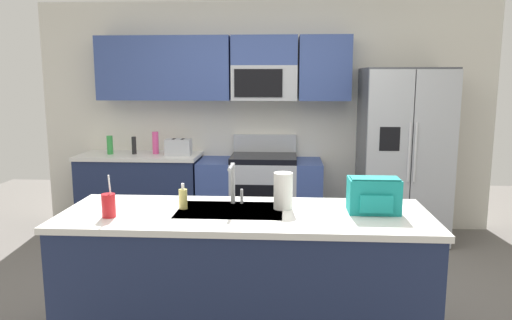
% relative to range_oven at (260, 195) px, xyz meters
% --- Properties ---
extents(ground_plane, '(9.00, 9.00, 0.00)m').
position_rel_range_oven_xyz_m(ground_plane, '(0.03, -1.80, -0.44)').
color(ground_plane, '#66605B').
rests_on(ground_plane, ground).
extents(kitchen_wall_unit, '(5.20, 0.43, 2.60)m').
position_rel_range_oven_xyz_m(kitchen_wall_unit, '(-0.12, 0.28, 1.03)').
color(kitchen_wall_unit, silver).
rests_on(kitchen_wall_unit, ground).
extents(back_counter, '(1.35, 0.63, 0.90)m').
position_rel_range_oven_xyz_m(back_counter, '(-1.36, -0.00, 0.01)').
color(back_counter, '#1E2A4D').
rests_on(back_counter, ground).
extents(range_oven, '(1.36, 0.61, 1.10)m').
position_rel_range_oven_xyz_m(range_oven, '(0.00, 0.00, 0.00)').
color(range_oven, '#B7BABF').
rests_on(range_oven, ground).
extents(refrigerator, '(0.90, 0.76, 1.85)m').
position_rel_range_oven_xyz_m(refrigerator, '(1.54, -0.07, 0.48)').
color(refrigerator, '#4C4F54').
rests_on(refrigerator, ground).
extents(island_counter, '(2.35, 0.82, 0.90)m').
position_rel_range_oven_xyz_m(island_counter, '(0.03, -2.32, 0.01)').
color(island_counter, '#1E2A4D').
rests_on(island_counter, ground).
extents(toaster, '(0.28, 0.16, 0.18)m').
position_rel_range_oven_xyz_m(toaster, '(-0.91, -0.05, 0.55)').
color(toaster, '#B7BABF').
rests_on(toaster, back_counter).
extents(pepper_mill, '(0.05, 0.05, 0.20)m').
position_rel_range_oven_xyz_m(pepper_mill, '(-1.42, -0.00, 0.55)').
color(pepper_mill, black).
rests_on(pepper_mill, back_counter).
extents(bottle_pink, '(0.07, 0.07, 0.25)m').
position_rel_range_oven_xyz_m(bottle_pink, '(-1.19, 0.03, 0.58)').
color(bottle_pink, '#EA4C93').
rests_on(bottle_pink, back_counter).
extents(bottle_green, '(0.07, 0.07, 0.21)m').
position_rel_range_oven_xyz_m(bottle_green, '(-1.69, -0.03, 0.56)').
color(bottle_green, green).
rests_on(bottle_green, back_counter).
extents(sink_faucet, '(0.08, 0.21, 0.28)m').
position_rel_range_oven_xyz_m(sink_faucet, '(-0.07, -2.12, 0.62)').
color(sink_faucet, '#B7BABF').
rests_on(sink_faucet, island_counter).
extents(drink_cup_red, '(0.08, 0.08, 0.27)m').
position_rel_range_oven_xyz_m(drink_cup_red, '(-0.80, -2.48, 0.53)').
color(drink_cup_red, red).
rests_on(drink_cup_red, island_counter).
extents(soap_dispenser, '(0.06, 0.06, 0.17)m').
position_rel_range_oven_xyz_m(soap_dispenser, '(-0.38, -2.26, 0.53)').
color(soap_dispenser, '#D8CC66').
rests_on(soap_dispenser, island_counter).
extents(paper_towel_roll, '(0.12, 0.12, 0.24)m').
position_rel_range_oven_xyz_m(paper_towel_roll, '(0.27, -2.21, 0.58)').
color(paper_towel_roll, white).
rests_on(paper_towel_roll, island_counter).
extents(backpack, '(0.32, 0.22, 0.23)m').
position_rel_range_oven_xyz_m(backpack, '(0.84, -2.27, 0.57)').
color(backpack, teal).
rests_on(backpack, island_counter).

